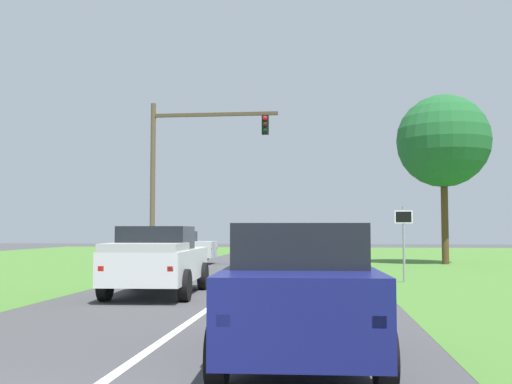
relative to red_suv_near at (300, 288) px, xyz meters
name	(u,v)px	position (x,y,z in m)	size (l,w,h in m)	color
ground_plane	(231,293)	(-2.23, 8.62, -0.98)	(120.00, 120.00, 0.00)	#424244
red_suv_near	(300,288)	(0.00, 0.00, 0.00)	(2.22, 4.58, 1.85)	navy
pickup_truck_lead	(157,260)	(-4.13, 7.82, -0.02)	(2.43, 5.00, 1.86)	silver
traffic_light	(183,160)	(-6.25, 19.96, 4.11)	(6.16, 0.40, 7.88)	brown
keep_moving_sign	(404,234)	(3.08, 12.68, 0.65)	(0.60, 0.09, 2.56)	gray
oak_tree_right	(443,141)	(6.67, 23.96, 5.41)	(4.83, 4.83, 8.83)	#4C351E
crossing_suv_far	(173,247)	(-7.40, 22.73, -0.08)	(4.26, 2.08, 1.70)	silver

